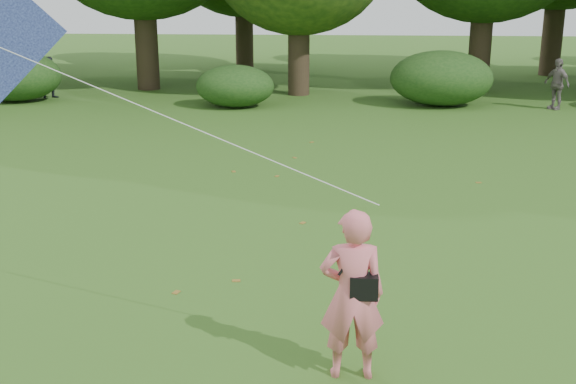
# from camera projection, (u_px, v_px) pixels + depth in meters

# --- Properties ---
(ground) EXTENTS (100.00, 100.00, 0.00)m
(ground) POSITION_uv_depth(u_px,v_px,m) (379.00, 375.00, 7.97)
(ground) COLOR #265114
(ground) RESTS_ON ground
(man_kite_flyer) EXTENTS (0.73, 0.51, 1.93)m
(man_kite_flyer) POSITION_uv_depth(u_px,v_px,m) (352.00, 295.00, 7.71)
(man_kite_flyer) COLOR #EB6E7A
(man_kite_flyer) RESTS_ON ground
(bystander_left) EXTENTS (0.93, 0.91, 1.51)m
(bystander_left) POSITION_uv_depth(u_px,v_px,m) (51.00, 77.00, 26.21)
(bystander_left) COLOR #22252D
(bystander_left) RESTS_ON ground
(bystander_right) EXTENTS (0.89, 1.06, 1.69)m
(bystander_right) POSITION_uv_depth(u_px,v_px,m) (557.00, 84.00, 23.94)
(bystander_right) COLOR slate
(bystander_right) RESTS_ON ground
(crossbody_bag) EXTENTS (0.43, 0.20, 0.74)m
(crossbody_bag) POSITION_uv_depth(u_px,v_px,m) (363.00, 285.00, 7.64)
(crossbody_bag) COLOR black
(crossbody_bag) RESTS_ON ground
(shrub_band) EXTENTS (39.15, 3.22, 1.88)m
(shrub_band) POSITION_uv_depth(u_px,v_px,m) (332.00, 81.00, 24.61)
(shrub_band) COLOR #264919
(shrub_band) RESTS_ON ground
(fallen_leaves) EXTENTS (7.52, 15.69, 0.01)m
(fallen_leaves) POSITION_uv_depth(u_px,v_px,m) (272.00, 224.00, 12.88)
(fallen_leaves) COLOR olive
(fallen_leaves) RESTS_ON ground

